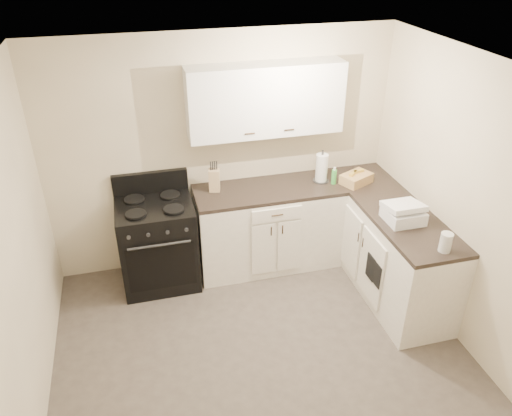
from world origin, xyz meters
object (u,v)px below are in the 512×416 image
object	(u,v)px
knife_block	(214,180)
stove	(158,244)
paper_towel	(322,168)
countertop_grill	(403,215)
wicker_basket	(356,179)

from	to	relation	value
knife_block	stove	bearing A→B (deg)	-155.54
paper_towel	countertop_grill	size ratio (longest dim) A/B	0.93
paper_towel	wicker_basket	bearing A→B (deg)	-22.44
stove	paper_towel	size ratio (longest dim) A/B	3.02
stove	wicker_basket	size ratio (longest dim) A/B	2.92
wicker_basket	stove	bearing A→B (deg)	177.46
knife_block	wicker_basket	distance (m)	1.50
stove	countertop_grill	distance (m)	2.45
stove	knife_block	world-z (taller)	knife_block
paper_towel	wicker_basket	xyz separation A→B (m)	(0.34, -0.14, -0.10)
stove	wicker_basket	bearing A→B (deg)	-2.54
countertop_grill	knife_block	bearing A→B (deg)	146.49
paper_towel	countertop_grill	xyz separation A→B (m)	(0.44, -0.96, -0.09)
stove	countertop_grill	xyz separation A→B (m)	(2.21, -0.91, 0.54)
stove	knife_block	size ratio (longest dim) A/B	3.89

